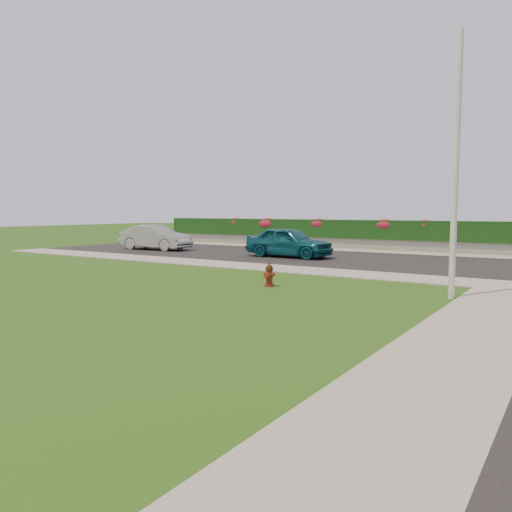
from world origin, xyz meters
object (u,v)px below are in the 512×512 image
Objects in this scene: sedan_silver at (155,237)px; utility_pole at (456,167)px; sedan_teal at (289,242)px; fire_hydrant at (269,275)px.

utility_pole reaches higher than sedan_silver.
sedan_silver is 0.64× the size of utility_pole.
sedan_teal is 0.63× the size of utility_pole.
fire_hydrant is at bearing -153.50° from sedan_teal.
utility_pole is (8.98, -7.32, 2.58)m from sedan_teal.
fire_hydrant is at bearing -127.03° from sedan_silver.
sedan_teal is (-3.98, 8.15, 0.43)m from fire_hydrant.
fire_hydrant is 0.16× the size of sedan_silver.
utility_pole is (4.99, 0.83, 3.00)m from fire_hydrant.
fire_hydrant is 5.89m from utility_pole.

